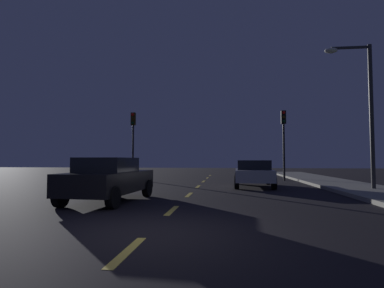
{
  "coord_description": "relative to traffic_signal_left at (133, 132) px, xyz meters",
  "views": [
    {
      "loc": [
        1.51,
        -5.81,
        1.39
      ],
      "look_at": [
        -0.75,
        13.99,
        2.41
      ],
      "focal_mm": 28.9,
      "sensor_mm": 36.0,
      "label": 1
    }
  ],
  "objects": [
    {
      "name": "lane_stripe_fifth",
      "position": [
        5.13,
        -1.42,
        -3.33
      ],
      "size": [
        0.16,
        1.6,
        0.01
      ],
      "primitive_type": "cube",
      "color": "#EACC4C",
      "rests_on": "ground_plane"
    },
    {
      "name": "lane_stripe_fourth",
      "position": [
        5.13,
        -5.22,
        -3.33
      ],
      "size": [
        0.16,
        1.6,
        0.01
      ],
      "primitive_type": "cube",
      "color": "#EACC4C",
      "rests_on": "ground_plane"
    },
    {
      "name": "car_adjacent_lane",
      "position": [
        2.71,
        -11.26,
        -2.58
      ],
      "size": [
        2.08,
        4.21,
        1.46
      ],
      "color": "black",
      "rests_on": "ground_plane"
    },
    {
      "name": "street_lamp_right",
      "position": [
        12.59,
        -7.01,
        0.63
      ],
      "size": [
        2.0,
        0.36,
        6.48
      ],
      "color": "#2D2D30",
      "rests_on": "ground_plane"
    },
    {
      "name": "sidewalk_curb_right",
      "position": [
        12.63,
        -8.42,
        -3.26
      ],
      "size": [
        3.0,
        40.0,
        0.15
      ],
      "primitive_type": "cube",
      "color": "gray",
      "rests_on": "ground_plane"
    },
    {
      "name": "traffic_signal_right",
      "position": [
        10.42,
        -0.0,
        -0.03
      ],
      "size": [
        0.32,
        0.38,
        4.71
      ],
      "color": "black",
      "rests_on": "ground_plane"
    },
    {
      "name": "lane_stripe_third",
      "position": [
        5.13,
        -9.02,
        -3.33
      ],
      "size": [
        0.16,
        1.6,
        0.01
      ],
      "primitive_type": "cube",
      "color": "#EACC4C",
      "rests_on": "ground_plane"
    },
    {
      "name": "lane_stripe_second",
      "position": [
        5.13,
        -12.82,
        -3.33
      ],
      "size": [
        0.16,
        1.6,
        0.01
      ],
      "primitive_type": "cube",
      "color": "#EACC4C",
      "rests_on": "ground_plane"
    },
    {
      "name": "lane_stripe_seventh",
      "position": [
        5.13,
        6.18,
        -3.33
      ],
      "size": [
        0.16,
        1.6,
        0.01
      ],
      "primitive_type": "cube",
      "color": "#EACC4C",
      "rests_on": "ground_plane"
    },
    {
      "name": "lane_stripe_sixth",
      "position": [
        5.13,
        2.38,
        -3.33
      ],
      "size": [
        0.16,
        1.6,
        0.01
      ],
      "primitive_type": "cube",
      "color": "#EACC4C",
      "rests_on": "ground_plane"
    },
    {
      "name": "ground_plane",
      "position": [
        5.13,
        -8.42,
        -3.33
      ],
      "size": [
        80.0,
        80.0,
        0.0
      ],
      "primitive_type": "plane",
      "color": "black"
    },
    {
      "name": "traffic_signal_left",
      "position": [
        0.0,
        0.0,
        0.0
      ],
      "size": [
        0.32,
        0.38,
        4.75
      ],
      "color": "#2D2D30",
      "rests_on": "ground_plane"
    },
    {
      "name": "lane_stripe_nearest",
      "position": [
        5.13,
        -16.62,
        -3.33
      ],
      "size": [
        0.16,
        1.6,
        0.01
      ],
      "primitive_type": "cube",
      "color": "#EACC4C",
      "rests_on": "ground_plane"
    },
    {
      "name": "car_stopped_ahead",
      "position": [
        7.98,
        -4.98,
        -2.63
      ],
      "size": [
        2.05,
        4.19,
        1.36
      ],
      "color": "silver",
      "rests_on": "ground_plane"
    }
  ]
}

